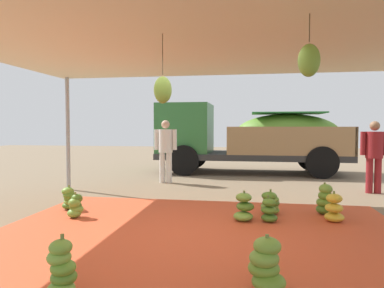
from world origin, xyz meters
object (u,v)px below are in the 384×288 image
Objects in this scene: banana_bunch_4 at (244,208)px; cargo_truck_main at (247,136)px; banana_bunch_2 at (76,206)px; banana_bunch_8 at (269,211)px; banana_bunch_5 at (62,270)px; worker_1 at (374,151)px; worker_0 at (166,146)px; banana_bunch_0 at (334,209)px; banana_bunch_6 at (266,265)px; banana_bunch_1 at (270,204)px; banana_bunch_7 at (70,199)px; banana_bunch_3 at (325,200)px.

cargo_truck_main is (-0.01, 6.43, 1.04)m from banana_bunch_4.
banana_bunch_2 is 1.01× the size of banana_bunch_8.
banana_bunch_8 is (3.33, 0.26, -0.01)m from banana_bunch_2.
banana_bunch_5 is 7.69m from worker_1.
worker_0 is (-2.29, 3.82, 0.82)m from banana_bunch_4.
banana_bunch_6 reaches higher than banana_bunch_0.
banana_bunch_1 reaches higher than banana_bunch_2.
banana_bunch_4 is 0.29× the size of worker_1.
banana_bunch_1 is at bearing 13.27° from banana_bunch_2.
worker_0 is (1.02, 3.56, 0.83)m from banana_bunch_7.
banana_bunch_7 reaches higher than banana_bunch_2.
banana_bunch_4 is at bearing -59.10° from worker_0.
banana_bunch_8 is (2.05, 2.99, -0.07)m from banana_bunch_5.
banana_bunch_8 is 0.25× the size of worker_0.
banana_bunch_3 is 0.09× the size of cargo_truck_main.
banana_bunch_7 is 0.27× the size of worker_1.
cargo_truck_main is at bearing 48.94° from worker_0.
banana_bunch_3 reaches higher than banana_bunch_4.
banana_bunch_5 is 3.62m from banana_bunch_8.
cargo_truck_main is at bearing 90.11° from banana_bunch_4.
worker_1 is at bearing 29.46° from banana_bunch_2.
banana_bunch_2 is at bearing -175.51° from banana_bunch_8.
banana_bunch_3 is 1.08× the size of banana_bunch_6.
worker_0 is at bearing 171.97° from worker_1.
banana_bunch_2 is 3.01m from banana_bunch_5.
banana_bunch_0 is at bearing 65.67° from banana_bunch_6.
worker_0 is (-2.75, 3.31, 0.84)m from banana_bunch_1.
banana_bunch_6 is (3.17, -2.27, 0.04)m from banana_bunch_2.
banana_bunch_1 is at bearing 160.83° from banana_bunch_0.
banana_bunch_6 reaches higher than banana_bunch_4.
banana_bunch_4 is at bearing -89.89° from cargo_truck_main.
banana_bunch_4 is at bearing 95.84° from banana_bunch_6.
worker_1 is (2.56, 2.56, 0.81)m from banana_bunch_1.
banana_bunch_1 is at bearing 86.25° from banana_bunch_6.
banana_bunch_2 is 0.83× the size of banana_bunch_6.
banana_bunch_8 is 0.26× the size of worker_1.
banana_bunch_5 is 0.34× the size of worker_1.
banana_bunch_1 is at bearing 47.96° from banana_bunch_4.
worker_0 is (-3.72, 3.15, 0.77)m from banana_bunch_3.
banana_bunch_8 is (3.73, -0.28, -0.02)m from banana_bunch_7.
worker_1 reaches higher than banana_bunch_8.
banana_bunch_1 is 0.99m from banana_bunch_3.
banana_bunch_5 is at bearing -62.78° from banana_bunch_7.
cargo_truck_main reaches higher than banana_bunch_7.
worker_1 is at bearing -8.03° from worker_0.
worker_0 is (-3.77, 3.66, 0.81)m from banana_bunch_0.
worker_0 is at bearing 73.94° from banana_bunch_7.
worker_0 is at bearing -131.06° from cargo_truck_main.
worker_1 is (1.54, 2.91, 0.78)m from banana_bunch_0.
banana_bunch_1 is 1.03× the size of banana_bunch_8.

